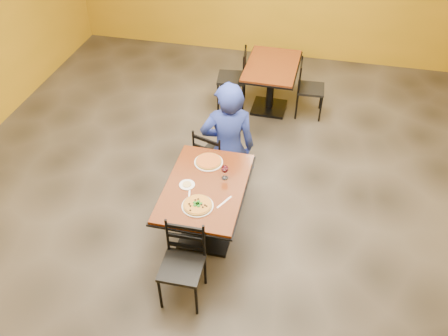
% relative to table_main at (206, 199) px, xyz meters
% --- Properties ---
extents(floor, '(7.00, 8.00, 0.01)m').
position_rel_table_main_xyz_m(floor, '(0.00, 0.50, -0.56)').
color(floor, black).
rests_on(floor, ground).
extents(table_main, '(0.83, 1.23, 0.75)m').
position_rel_table_main_xyz_m(table_main, '(0.00, 0.00, 0.00)').
color(table_main, brown).
rests_on(table_main, floor).
extents(table_second, '(0.78, 1.13, 0.75)m').
position_rel_table_main_xyz_m(table_second, '(0.29, 2.68, -0.01)').
color(table_second, brown).
rests_on(table_second, floor).
extents(chair_main_near, '(0.40, 0.40, 0.86)m').
position_rel_table_main_xyz_m(chair_main_near, '(-0.02, -0.81, -0.13)').
color(chair_main_near, black).
rests_on(chair_main_near, floor).
extents(chair_main_far, '(0.48, 0.48, 0.86)m').
position_rel_table_main_xyz_m(chair_main_far, '(-0.12, 0.85, -0.13)').
color(chair_main_far, black).
rests_on(chair_main_far, floor).
extents(chair_second_left, '(0.46, 0.46, 0.91)m').
position_rel_table_main_xyz_m(chair_second_left, '(-0.30, 2.68, -0.10)').
color(chair_second_left, black).
rests_on(chair_second_left, floor).
extents(chair_second_right, '(0.40, 0.40, 0.85)m').
position_rel_table_main_xyz_m(chair_second_right, '(0.88, 2.68, -0.13)').
color(chair_second_right, black).
rests_on(chair_second_right, floor).
extents(diner, '(0.77, 0.62, 1.38)m').
position_rel_table_main_xyz_m(diner, '(0.02, 1.00, 0.13)').
color(diner, '#1C309C').
rests_on(diner, floor).
extents(plate_main, '(0.31, 0.31, 0.01)m').
position_rel_table_main_xyz_m(plate_main, '(0.00, -0.30, 0.20)').
color(plate_main, white).
rests_on(plate_main, table_main).
extents(pizza_main, '(0.28, 0.28, 0.02)m').
position_rel_table_main_xyz_m(pizza_main, '(0.00, -0.30, 0.21)').
color(pizza_main, '#99380B').
rests_on(pizza_main, plate_main).
extents(plate_far, '(0.31, 0.31, 0.01)m').
position_rel_table_main_xyz_m(plate_far, '(-0.06, 0.36, 0.20)').
color(plate_far, white).
rests_on(plate_far, table_main).
extents(pizza_far, '(0.28, 0.28, 0.02)m').
position_rel_table_main_xyz_m(pizza_far, '(-0.06, 0.36, 0.21)').
color(pizza_far, orange).
rests_on(pizza_far, plate_far).
extents(side_plate, '(0.16, 0.16, 0.01)m').
position_rel_table_main_xyz_m(side_plate, '(-0.18, -0.03, 0.20)').
color(side_plate, white).
rests_on(side_plate, table_main).
extents(dip, '(0.09, 0.09, 0.01)m').
position_rel_table_main_xyz_m(dip, '(-0.18, -0.03, 0.21)').
color(dip, tan).
rests_on(dip, side_plate).
extents(wine_glass, '(0.08, 0.08, 0.18)m').
position_rel_table_main_xyz_m(wine_glass, '(0.17, 0.16, 0.28)').
color(wine_glass, white).
rests_on(wine_glass, table_main).
extents(fork, '(0.06, 0.19, 0.00)m').
position_rel_table_main_xyz_m(fork, '(-0.12, -0.18, 0.20)').
color(fork, silver).
rests_on(fork, table_main).
extents(knife, '(0.11, 0.19, 0.00)m').
position_rel_table_main_xyz_m(knife, '(0.24, -0.19, 0.20)').
color(knife, silver).
rests_on(knife, table_main).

